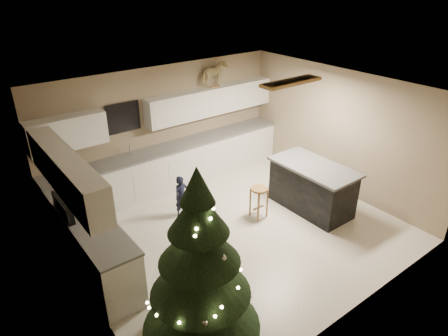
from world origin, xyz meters
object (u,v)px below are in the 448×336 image
(island, at_px, (312,187))
(rocking_horse, at_px, (214,74))
(bar_stool, at_px, (259,195))
(christmas_tree, at_px, (200,276))
(toddler, at_px, (182,197))

(island, distance_m, rocking_horse, 3.22)
(bar_stool, bearing_deg, christmas_tree, -145.77)
(bar_stool, xyz_separation_m, christmas_tree, (-2.50, -1.70, 0.56))
(island, relative_size, rocking_horse, 2.58)
(island, bearing_deg, rocking_horse, 99.65)
(island, xyz_separation_m, rocking_horse, (-0.45, 2.63, 1.81))
(bar_stool, relative_size, christmas_tree, 0.25)
(island, bearing_deg, bar_stool, 158.64)
(christmas_tree, relative_size, toddler, 2.95)
(island, height_order, christmas_tree, christmas_tree)
(bar_stool, xyz_separation_m, toddler, (-1.16, 0.92, -0.05))
(island, distance_m, bar_stool, 1.11)
(island, height_order, bar_stool, island)
(christmas_tree, distance_m, toddler, 3.00)
(island, relative_size, toddler, 2.00)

